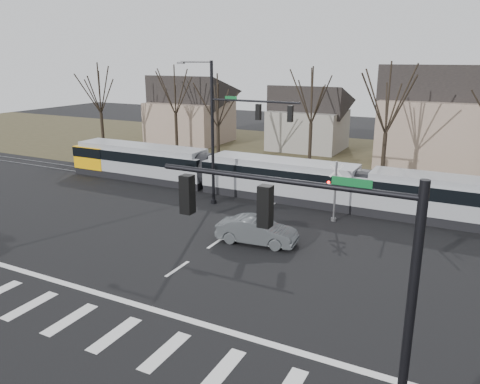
% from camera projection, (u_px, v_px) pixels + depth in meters
% --- Properties ---
extents(ground, '(140.00, 140.00, 0.00)m').
position_uv_depth(ground, '(153.00, 285.00, 22.18)').
color(ground, black).
extents(grass_verge, '(140.00, 28.00, 0.01)m').
position_uv_depth(grass_verge, '(339.00, 159.00, 49.50)').
color(grass_verge, '#38331E').
rests_on(grass_verge, ground).
extents(crosswalk, '(27.00, 2.60, 0.01)m').
position_uv_depth(crosswalk, '(92.00, 327.00, 18.76)').
color(crosswalk, silver).
rests_on(crosswalk, ground).
extents(stop_line, '(28.00, 0.35, 0.01)m').
position_uv_depth(stop_line, '(128.00, 302.00, 20.64)').
color(stop_line, silver).
rests_on(stop_line, ground).
extents(lane_dashes, '(0.18, 30.00, 0.01)m').
position_uv_depth(lane_dashes, '(282.00, 198.00, 35.84)').
color(lane_dashes, silver).
rests_on(lane_dashes, ground).
extents(rail_pair, '(90.00, 1.52, 0.06)m').
position_uv_depth(rail_pair, '(281.00, 199.00, 35.66)').
color(rail_pair, '#59595E').
rests_on(rail_pair, ground).
extents(tram, '(39.58, 2.94, 3.00)m').
position_uv_depth(tram, '(279.00, 177.00, 35.49)').
color(tram, gray).
rests_on(tram, ground).
extents(sedan, '(2.60, 5.00, 1.54)m').
position_uv_depth(sedan, '(257.00, 231.00, 27.00)').
color(sedan, '#474B4E').
rests_on(sedan, ground).
extents(signal_pole_near_right, '(6.72, 0.44, 8.00)m').
position_uv_depth(signal_pole_near_right, '(329.00, 285.00, 11.17)').
color(signal_pole_near_right, black).
rests_on(signal_pole_near_right, ground).
extents(signal_pole_far, '(9.28, 0.44, 10.20)m').
position_uv_depth(signal_pole_far, '(232.00, 128.00, 32.33)').
color(signal_pole_far, black).
rests_on(signal_pole_far, ground).
extents(rail_crossing_signal, '(1.08, 0.36, 4.00)m').
position_uv_depth(rail_crossing_signal, '(335.00, 194.00, 30.38)').
color(rail_crossing_signal, '#59595B').
rests_on(rail_crossing_signal, ground).
extents(tree_row, '(59.20, 7.20, 10.00)m').
position_uv_depth(tree_row, '(346.00, 120.00, 42.11)').
color(tree_row, black).
rests_on(tree_row, ground).
extents(house_a, '(9.72, 8.64, 8.60)m').
position_uv_depth(house_a, '(190.00, 106.00, 58.77)').
color(house_a, gray).
rests_on(house_a, ground).
extents(house_b, '(8.64, 7.56, 7.65)m').
position_uv_depth(house_b, '(308.00, 115.00, 54.02)').
color(house_b, gray).
rests_on(house_b, ground).
extents(house_c, '(10.80, 8.64, 10.10)m').
position_uv_depth(house_c, '(437.00, 113.00, 44.95)').
color(house_c, gray).
rests_on(house_c, ground).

